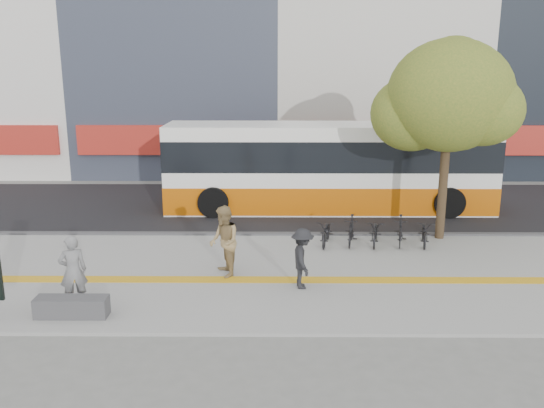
{
  "coord_description": "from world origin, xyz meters",
  "views": [
    {
      "loc": [
        1.93,
        -12.79,
        5.57
      ],
      "look_at": [
        1.82,
        2.0,
        1.87
      ],
      "focal_mm": 37.41,
      "sensor_mm": 36.0,
      "label": 1
    }
  ],
  "objects_px": {
    "bench": "(72,307)",
    "seated_woman": "(73,271)",
    "bus": "(329,170)",
    "pedestrian_tan": "(224,241)",
    "pedestrian_dark": "(302,258)",
    "street_tree": "(448,98)"
  },
  "relations": [
    {
      "from": "street_tree",
      "to": "pedestrian_tan",
      "type": "xyz_separation_m",
      "value": [
        -6.61,
        -3.5,
        -3.49
      ]
    },
    {
      "from": "pedestrian_tan",
      "to": "pedestrian_dark",
      "type": "relative_size",
      "value": 1.23
    },
    {
      "from": "street_tree",
      "to": "pedestrian_dark",
      "type": "bearing_deg",
      "value": -136.81
    },
    {
      "from": "bench",
      "to": "pedestrian_tan",
      "type": "bearing_deg",
      "value": 38.51
    },
    {
      "from": "pedestrian_tan",
      "to": "pedestrian_dark",
      "type": "distance_m",
      "value": 2.18
    },
    {
      "from": "bench",
      "to": "seated_woman",
      "type": "bearing_deg",
      "value": 102.07
    },
    {
      "from": "bus",
      "to": "pedestrian_dark",
      "type": "distance_m",
      "value": 8.14
    },
    {
      "from": "bench",
      "to": "seated_woman",
      "type": "distance_m",
      "value": 0.86
    },
    {
      "from": "street_tree",
      "to": "pedestrian_dark",
      "type": "xyz_separation_m",
      "value": [
        -4.59,
        -4.31,
        -3.67
      ]
    },
    {
      "from": "bus",
      "to": "pedestrian_dark",
      "type": "height_order",
      "value": "bus"
    },
    {
      "from": "bench",
      "to": "pedestrian_dark",
      "type": "xyz_separation_m",
      "value": [
        5.19,
        1.71,
        0.54
      ]
    },
    {
      "from": "seated_woman",
      "to": "pedestrian_tan",
      "type": "height_order",
      "value": "pedestrian_tan"
    },
    {
      "from": "bench",
      "to": "street_tree",
      "type": "height_order",
      "value": "street_tree"
    },
    {
      "from": "bench",
      "to": "bus",
      "type": "bearing_deg",
      "value": 56.02
    },
    {
      "from": "bench",
      "to": "pedestrian_tan",
      "type": "height_order",
      "value": "pedestrian_tan"
    },
    {
      "from": "street_tree",
      "to": "bench",
      "type": "bearing_deg",
      "value": -148.38
    },
    {
      "from": "pedestrian_dark",
      "to": "pedestrian_tan",
      "type": "bearing_deg",
      "value": 61.91
    },
    {
      "from": "pedestrian_tan",
      "to": "pedestrian_dark",
      "type": "xyz_separation_m",
      "value": [
        2.02,
        -0.81,
        -0.18
      ]
    },
    {
      "from": "bus",
      "to": "pedestrian_dark",
      "type": "relative_size",
      "value": 8.03
    },
    {
      "from": "bus",
      "to": "pedestrian_tan",
      "type": "height_order",
      "value": "bus"
    },
    {
      "from": "seated_woman",
      "to": "street_tree",
      "type": "bearing_deg",
      "value": -175.49
    },
    {
      "from": "seated_woman",
      "to": "pedestrian_dark",
      "type": "bearing_deg",
      "value": 167.74
    }
  ]
}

